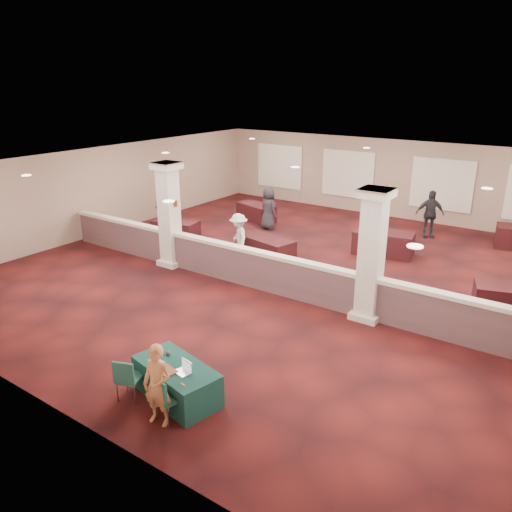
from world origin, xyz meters
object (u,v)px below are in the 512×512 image
Objects in this scene: conf_chair_side at (127,376)px; attendee_a at (165,205)px; far_table_front_left at (176,229)px; far_table_back_center at (383,243)px; attendee_d at (268,208)px; woman at (158,385)px; far_table_back_left at (256,212)px; near_table at (177,381)px; far_table_front_right at (511,300)px; attendee_c at (430,214)px; conf_chair_main at (166,395)px; attendee_b at (239,237)px; far_table_front_center at (268,249)px.

conf_chair_side is 11.11m from attendee_a.
conf_chair_side is 9.77m from far_table_front_left.
attendee_d is at bearing 176.20° from far_table_back_center.
woman reaches higher than far_table_back_left.
near_table is 0.98× the size of far_table_front_right.
attendee_d is (-4.89, 10.72, 0.08)m from woman.
far_table_front_left is 9.26m from attendee_c.
far_table_front_right is 1.00× the size of attendee_c.
attendee_a reaches higher than far_table_front_right.
woman is at bearing -48.14° from far_table_front_left.
far_table_front_left is (-6.07, 7.66, -0.17)m from conf_chair_side.
attendee_b is at bearing 130.66° from conf_chair_main.
far_table_front_right is 0.91× the size of far_table_back_center.
far_table_back_center is at bearing -10.64° from far_table_back_left.
attendee_a is at bearing 110.50° from conf_chair_side.
near_table is 7.64m from far_table_front_center.
attendee_d is at bearing 127.08° from near_table.
attendee_d is at bearing 34.24° from attendee_a.
far_table_back_left reaches higher than near_table.
far_table_back_center is (2.88, 2.57, 0.03)m from far_table_front_center.
far_table_front_center is (-3.05, 7.71, -0.14)m from conf_chair_main.
far_table_back_left is at bearing 169.36° from far_table_back_center.
woman is 0.78× the size of attendee_a.
far_table_front_center is at bearing -154.95° from attendee_c.
attendee_b reaches higher than far_table_front_center.
near_table is 0.85m from woman.
attendee_a is 1.22× the size of attendee_b.
conf_chair_main is 8.01m from attendee_b.
attendee_c is (7.49, 5.42, 0.54)m from far_table_front_left.
attendee_a is (-1.21, 0.73, 0.61)m from far_table_front_left.
conf_chair_side is 12.46m from far_table_back_left.
attendee_d reaches higher than woman.
conf_chair_side is (-0.65, -0.57, 0.17)m from near_table.
far_table_front_left is 0.85× the size of far_table_back_center.
attendee_b is at bearing 90.99° from conf_chair_side.
near_table is 11.15m from attendee_a.
attendee_a is at bearing 123.50° from woman.
attendee_c reaches higher than near_table.
far_table_front_right reaches higher than far_table_front_left.
near_table is at bearing -62.04° from far_table_back_left.
conf_chair_side is 13.16m from attendee_c.
far_table_front_center is (-2.08, 7.71, -0.14)m from conf_chair_side.
far_table_front_left is at bearing -178.94° from far_table_front_right.
far_table_front_right is 4.89m from far_table_back_center.
attendee_b reaches higher than conf_chair_side.
attendee_c is (0.46, 13.08, 0.38)m from conf_chair_main.
far_table_back_left is at bearing 162.83° from attendee_c.
far_table_front_left is (-6.97, 7.78, -0.40)m from woman.
far_table_front_center is 7.13m from far_table_front_right.
far_table_front_left is at bearing 121.48° from woman.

